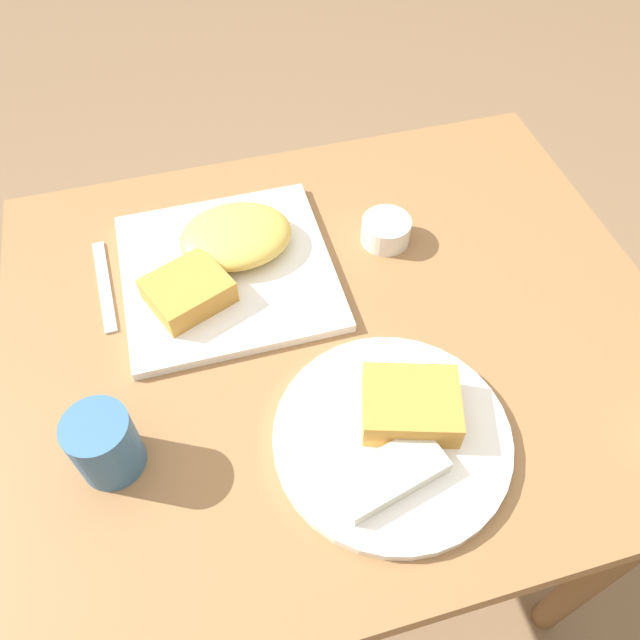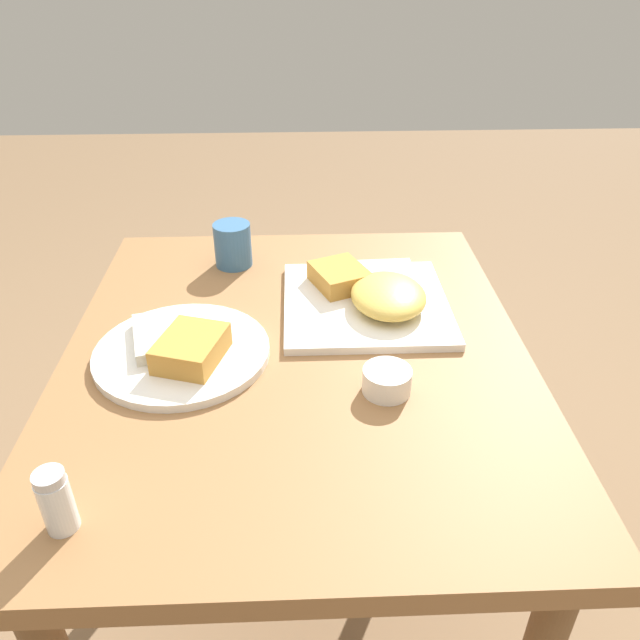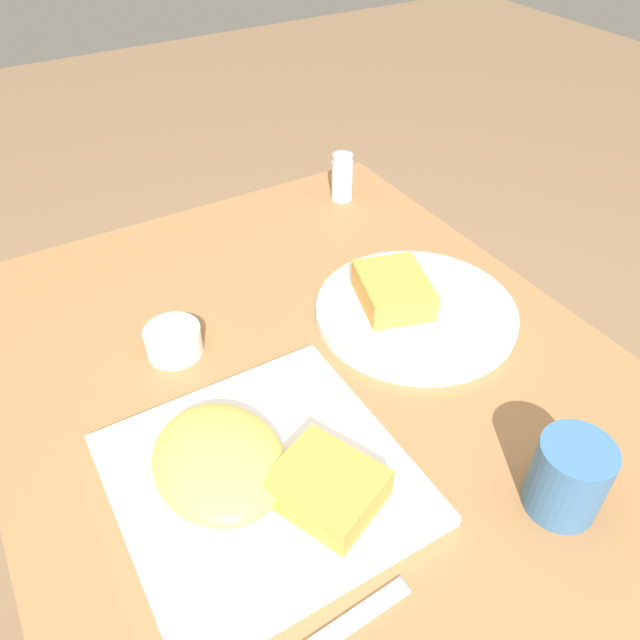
# 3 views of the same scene
# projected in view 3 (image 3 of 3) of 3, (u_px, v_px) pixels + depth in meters

# --- Properties ---
(ground_plane) EXTENTS (8.00, 8.00, 0.00)m
(ground_plane) POSITION_uv_depth(u_px,v_px,m) (311.00, 634.00, 1.29)
(ground_plane) COLOR #846647
(dining_table) EXTENTS (0.88, 0.75, 0.77)m
(dining_table) POSITION_uv_depth(u_px,v_px,m) (307.00, 423.00, 0.86)
(dining_table) COLOR olive
(dining_table) RESTS_ON ground_plane
(plate_square_near) EXTENTS (0.29, 0.29, 0.06)m
(plate_square_near) POSITION_uv_depth(u_px,v_px,m) (254.00, 473.00, 0.64)
(plate_square_near) COLOR white
(plate_square_near) RESTS_ON dining_table
(plate_oval_far) EXTENTS (0.28, 0.28, 0.05)m
(plate_oval_far) POSITION_uv_depth(u_px,v_px,m) (413.00, 305.00, 0.86)
(plate_oval_far) COLOR white
(plate_oval_far) RESTS_ON dining_table
(sauce_ramekin) EXTENTS (0.07, 0.07, 0.04)m
(sauce_ramekin) POSITION_uv_depth(u_px,v_px,m) (173.00, 340.00, 0.79)
(sauce_ramekin) COLOR white
(sauce_ramekin) RESTS_ON dining_table
(salt_shaker) EXTENTS (0.04, 0.04, 0.08)m
(salt_shaker) POSITION_uv_depth(u_px,v_px,m) (342.00, 180.00, 1.09)
(salt_shaker) COLOR white
(salt_shaker) RESTS_ON dining_table
(butter_knife) EXTENTS (0.02, 0.17, 0.00)m
(butter_knife) POSITION_uv_depth(u_px,v_px,m) (328.00, 638.00, 0.53)
(butter_knife) COLOR silver
(butter_knife) RESTS_ON dining_table
(coffee_mug) EXTENTS (0.07, 0.07, 0.09)m
(coffee_mug) POSITION_uv_depth(u_px,v_px,m) (568.00, 477.00, 0.61)
(coffee_mug) COLOR #386693
(coffee_mug) RESTS_ON dining_table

